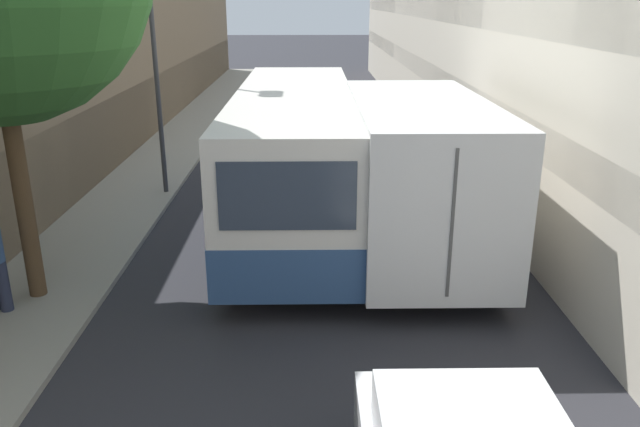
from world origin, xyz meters
The scene contains 6 objects.
ground_plane centered at (0.00, 15.00, 0.00)m, with size 150.00×150.00×0.00m, color #2B2B30.
sidewalk_left centered at (-4.66, 15.00, 0.05)m, with size 2.25×60.00×0.10m.
building_left_shopfront centered at (-6.89, 15.00, 2.45)m, with size 2.40×60.00×5.38m.
building_right_apartment centered at (5.27, 15.00, 4.79)m, with size 2.40×60.00×9.63m.
bus centered at (-0.34, 13.07, 1.60)m, with size 2.50×9.61×3.01m.
box_truck centered at (2.05, 11.93, 1.65)m, with size 2.44×8.23×3.10m.
Camera 1 is at (-0.00, -0.32, 4.88)m, focal length 35.00 mm.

